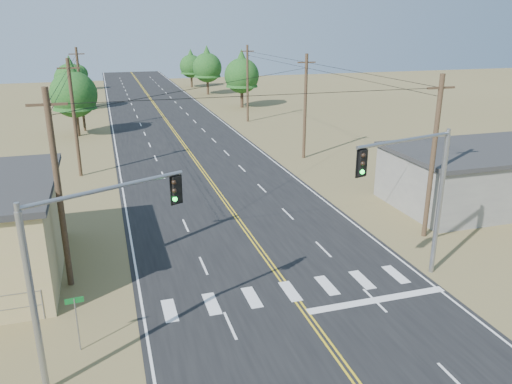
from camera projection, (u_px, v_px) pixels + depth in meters
name	position (u px, v px, depth m)	size (l,w,h in m)	color
road	(203.00, 172.00, 44.79)	(15.00, 200.00, 0.02)	black
building_right	(494.00, 176.00, 36.74)	(15.00, 8.00, 4.00)	gray
utility_pole_left_near	(58.00, 190.00, 23.94)	(1.80, 0.30, 10.00)	#4C3826
utility_pole_left_mid	(74.00, 118.00, 42.04)	(1.80, 0.30, 10.00)	#4C3826
utility_pole_left_far	(80.00, 89.00, 60.15)	(1.80, 0.30, 10.00)	#4C3826
utility_pole_right_near	(433.00, 157.00, 29.76)	(1.80, 0.30, 10.00)	#4C3826
utility_pole_right_mid	(305.00, 106.00, 47.86)	(1.80, 0.30, 10.00)	#4C3826
utility_pole_right_far	(248.00, 83.00, 65.96)	(1.80, 0.30, 10.00)	#4C3826
signal_mast_left	(80.00, 253.00, 17.75)	(5.82, 2.76, 7.29)	gray
signal_mast_right	(419.00, 184.00, 24.34)	(5.87, 1.77, 7.81)	gray
street_sign	(76.00, 315.00, 19.94)	(0.72, 0.08, 2.43)	gray
tree_left_near	(73.00, 90.00, 57.28)	(5.31, 5.31, 8.86)	#3F2D1E
tree_left_mid	(71.00, 77.00, 75.21)	(4.89, 4.89, 8.16)	#3F2D1E
tree_left_far	(79.00, 72.00, 97.91)	(3.45, 3.45, 5.75)	#3F2D1E
tree_right_near	(242.00, 72.00, 76.97)	(5.36, 5.36, 8.93)	#3F2D1E
tree_right_mid	(207.00, 65.00, 91.25)	(5.31, 5.31, 8.86)	#3F2D1E
tree_right_far	(191.00, 64.00, 101.77)	(4.62, 4.62, 7.70)	#3F2D1E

